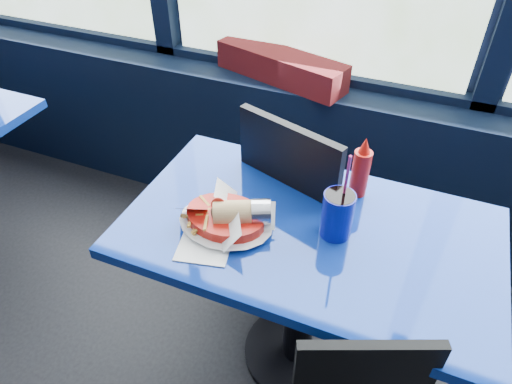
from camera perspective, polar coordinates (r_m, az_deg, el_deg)
name	(u,v)px	position (r m, az deg, el deg)	size (l,w,h in m)	color
window_sill	(299,153)	(2.42, 5.41, 4.86)	(5.00, 0.26, 0.80)	black
near_table	(305,265)	(1.62, 6.16, -9.07)	(1.20, 0.70, 0.75)	black
chair_near_back	(286,197)	(1.88, 3.75, -0.65)	(0.56, 0.57, 0.99)	black
planter_box	(281,66)	(2.23, 3.10, 15.46)	(0.66, 0.16, 0.13)	maroon
food_basket	(228,217)	(1.47, -3.57, -3.10)	(0.28, 0.27, 0.10)	red
ketchup_bottle	(361,170)	(1.59, 12.96, 2.72)	(0.06, 0.06, 0.23)	red
soda_cup	(338,214)	(1.43, 10.16, -2.69)	(0.10, 0.10, 0.33)	#0C118A
napkin	(205,245)	(1.43, -6.38, -6.55)	(0.16, 0.16, 0.00)	white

